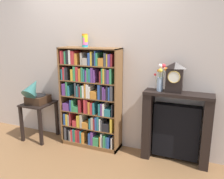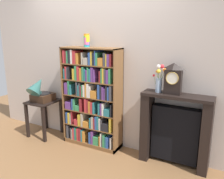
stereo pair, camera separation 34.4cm
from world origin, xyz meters
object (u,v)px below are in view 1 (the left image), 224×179
mantel_clock (174,77)px  flower_vase (161,79)px  gramophone (35,93)px  bookshelf (90,100)px  side_table_left (39,112)px  fireplace_mantel (176,128)px  cup_stack (85,40)px

mantel_clock → flower_vase: mantel_clock is taller
gramophone → bookshelf: bearing=9.3°
side_table_left → fireplace_mantel: size_ratio=0.63×
gramophone → side_table_left: bearing=90.0°
side_table_left → flower_vase: 2.12m
cup_stack → gramophone: cup_stack is taller
side_table_left → flower_vase: (2.00, 0.10, 0.71)m
side_table_left → gramophone: size_ratio=1.33×
gramophone → flower_vase: bearing=4.6°
bookshelf → fireplace_mantel: (1.31, 0.04, -0.26)m
gramophone → flower_vase: 2.03m
cup_stack → fireplace_mantel: size_ratio=0.20×
mantel_clock → fireplace_mantel: bearing=19.7°
fireplace_mantel → mantel_clock: 0.71m
side_table_left → cup_stack: bearing=8.5°
side_table_left → flower_vase: size_ratio=1.65×
fireplace_mantel → flower_vase: size_ratio=2.63×
flower_vase → gramophone: bearing=-175.4°
gramophone → fireplace_mantel: 2.27m
fireplace_mantel → flower_vase: bearing=-172.2°
gramophone → fireplace_mantel: gramophone is taller
cup_stack → fireplace_mantel: bearing=0.3°
gramophone → flower_vase: flower_vase is taller
fireplace_mantel → flower_vase: (-0.24, -0.03, 0.68)m
bookshelf → flower_vase: size_ratio=4.11×
side_table_left → gramophone: 0.36m
flower_vase → side_table_left: bearing=-177.1°
mantel_clock → flower_vase: bearing=-176.8°
bookshelf → mantel_clock: bearing=0.8°
bookshelf → fireplace_mantel: size_ratio=1.56×
bookshelf → gramophone: (-0.93, -0.15, 0.06)m
mantel_clock → flower_vase: size_ratio=1.07×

